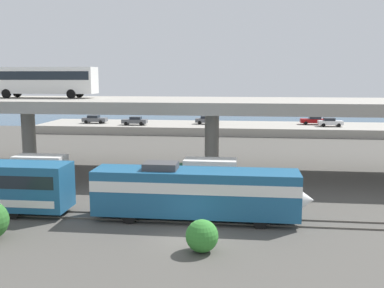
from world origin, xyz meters
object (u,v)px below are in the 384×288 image
Objects in this scene: parked_car_4 at (207,120)px; service_truck_west at (200,175)px; train_locomotive at (206,191)px; parked_car_0 at (314,120)px; service_truck_east at (32,170)px; transit_bus_on_overpass at (43,79)px; parked_car_3 at (135,121)px; parked_car_2 at (330,122)px; parked_car_1 at (95,119)px.

service_truck_west is at bearing -85.96° from parked_car_4.
train_locomotive reaches higher than parked_car_0.
parked_car_4 is (-4.20, 50.96, 0.01)m from train_locomotive.
service_truck_east is (-16.85, 7.69, -0.56)m from train_locomotive.
service_truck_west reaches higher than parked_car_4.
parked_car_4 is (12.65, 43.27, 0.56)m from service_truck_east.
transit_bus_on_overpass is 2.57× the size of parked_car_0.
parked_car_0 is (15.16, 52.47, 0.01)m from train_locomotive.
parked_car_4 is at bearing -85.96° from service_truck_west.
transit_bus_on_overpass is 2.79× the size of parked_car_4.
parked_car_4 is (15.58, 33.76, -7.68)m from transit_bus_on_overpass.
parked_car_3 is 1.05× the size of parked_car_4.
parked_car_2 is 34.60m from parked_car_3.
transit_bus_on_overpass is at bearing -114.77° from parked_car_4.
parked_car_1 is at bearing -80.58° from transit_bus_on_overpass.
transit_bus_on_overpass is at bearing -80.58° from parked_car_1.
service_truck_west is at bearing -180.00° from service_truck_east.
parked_car_3 is 13.18m from parked_car_4.
parked_car_1 and parked_car_3 have the same top height.
transit_bus_on_overpass reaches higher than parked_car_1.
parked_car_1 is (-25.21, 49.97, 0.01)m from train_locomotive.
service_truck_east is at bearing 107.08° from transit_bus_on_overpass.
parked_car_4 is at bearing -114.77° from transit_bus_on_overpass.
transit_bus_on_overpass reaches higher than parked_car_3.
service_truck_east is at bearing -78.81° from parked_car_1.
train_locomotive is 18.53m from service_truck_east.
parked_car_2 is (18.70, 41.84, 0.56)m from service_truck_west.
train_locomotive is 54.61m from parked_car_0.
service_truck_east reaches higher than parked_car_1.
train_locomotive is 3.34× the size of parked_car_0.
parked_car_0 is (16.30, 44.78, 0.57)m from service_truck_west.
parked_car_4 is at bearing 4.44° from parked_car_0.
service_truck_west is 1.58× the size of parked_car_4.
train_locomotive reaches higher than parked_car_2.
parked_car_0 is at bearing -134.73° from transit_bus_on_overpass.
parked_car_0 is 32.49m from parked_car_3.
parked_car_0 is at bearing 4.44° from parked_car_4.
train_locomotive is 3.47× the size of parked_car_3.
parked_car_0 and parked_car_2 have the same top height.
parked_car_4 is (-3.06, 43.27, 0.56)m from service_truck_west.
service_truck_east is (-15.71, 0.00, 0.00)m from service_truck_west.
train_locomotive is at bearing 73.89° from parked_car_0.
train_locomotive is 3.64× the size of parked_car_4.
service_truck_west is 1.00× the size of service_truck_east.
parked_car_0 is 40.45m from parked_car_1.
train_locomotive reaches higher than service_truck_east.
parked_car_3 and parked_car_4 have the same top height.
service_truck_east is at bearing 90.22° from parked_car_3.
parked_car_1 is at bearing 3.54° from parked_car_0.
train_locomotive is at bearing 138.97° from transit_bus_on_overpass.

